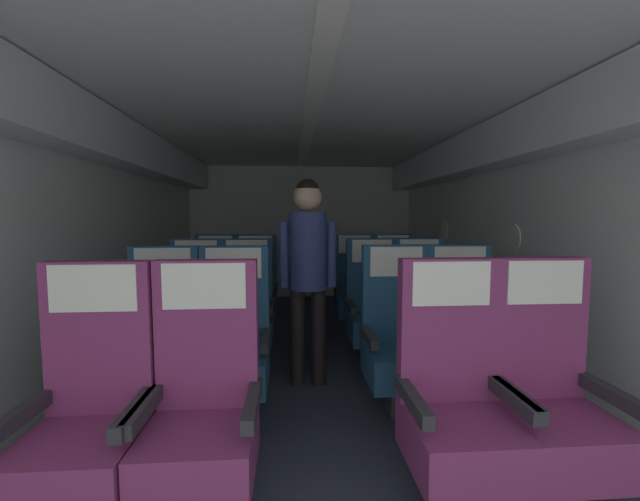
{
  "coord_description": "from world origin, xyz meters",
  "views": [
    {
      "loc": [
        -0.16,
        -0.21,
        1.28
      ],
      "look_at": [
        0.12,
        3.68,
        0.95
      ],
      "focal_mm": 22.01,
      "sensor_mm": 36.0,
      "label": 1
    }
  ],
  "objects_px": {
    "seat_a_right_aisle": "(552,402)",
    "seat_d_left_aisle": "(256,294)",
    "flight_attendant": "(308,260)",
    "seat_b_left_window": "(161,347)",
    "seat_c_right_window": "(373,311)",
    "seat_a_right_window": "(456,406)",
    "seat_c_left_window": "(195,314)",
    "seat_b_right_window": "(398,342)",
    "seat_c_right_aisle": "(421,310)",
    "seat_d_left_window": "(215,294)",
    "seat_c_left_aisle": "(247,313)",
    "seat_a_left_aisle": "(203,413)",
    "seat_d_right_aisle": "(394,292)",
    "seat_b_right_aisle": "(463,341)",
    "seat_d_right_window": "(355,292)",
    "seat_b_left_aisle": "(233,346)",
    "seat_a_left_window": "(89,419)"
  },
  "relations": [
    {
      "from": "seat_a_left_window",
      "to": "flight_attendant",
      "type": "distance_m",
      "value": 1.72
    },
    {
      "from": "seat_c_right_aisle",
      "to": "seat_d_left_window",
      "type": "height_order",
      "value": "same"
    },
    {
      "from": "seat_a_right_window",
      "to": "seat_b_left_window",
      "type": "relative_size",
      "value": 1.0
    },
    {
      "from": "seat_c_left_window",
      "to": "seat_d_left_window",
      "type": "xyz_separation_m",
      "value": [
        -0.0,
        0.9,
        0.0
      ]
    },
    {
      "from": "seat_a_right_window",
      "to": "seat_c_right_aisle",
      "type": "bearing_deg",
      "value": 76.07
    },
    {
      "from": "seat_a_right_window",
      "to": "seat_d_left_aisle",
      "type": "relative_size",
      "value": 1.0
    },
    {
      "from": "seat_b_left_window",
      "to": "seat_c_left_window",
      "type": "height_order",
      "value": "same"
    },
    {
      "from": "seat_a_right_aisle",
      "to": "seat_c_right_aisle",
      "type": "distance_m",
      "value": 1.77
    },
    {
      "from": "seat_a_right_aisle",
      "to": "seat_d_right_window",
      "type": "distance_m",
      "value": 2.69
    },
    {
      "from": "seat_a_right_aisle",
      "to": "seat_d_left_aisle",
      "type": "bearing_deg",
      "value": 120.46
    },
    {
      "from": "flight_attendant",
      "to": "seat_b_left_window",
      "type": "bearing_deg",
      "value": -175.12
    },
    {
      "from": "seat_b_left_window",
      "to": "seat_b_right_aisle",
      "type": "height_order",
      "value": "same"
    },
    {
      "from": "seat_b_left_aisle",
      "to": "seat_b_right_aisle",
      "type": "xyz_separation_m",
      "value": [
        1.52,
        0.01,
        0.0
      ]
    },
    {
      "from": "seat_b_right_window",
      "to": "seat_c_right_window",
      "type": "xyz_separation_m",
      "value": [
        0.01,
        0.86,
        0.0
      ]
    },
    {
      "from": "seat_c_left_aisle",
      "to": "seat_d_left_aisle",
      "type": "relative_size",
      "value": 1.0
    },
    {
      "from": "flight_attendant",
      "to": "seat_c_left_aisle",
      "type": "bearing_deg",
      "value": 119.53
    },
    {
      "from": "flight_attendant",
      "to": "seat_d_right_aisle",
      "type": "bearing_deg",
      "value": 32.79
    },
    {
      "from": "seat_c_left_aisle",
      "to": "seat_d_right_window",
      "type": "height_order",
      "value": "same"
    },
    {
      "from": "seat_c_left_aisle",
      "to": "seat_d_left_aisle",
      "type": "distance_m",
      "value": 0.86
    },
    {
      "from": "seat_b_right_aisle",
      "to": "seat_c_left_aisle",
      "type": "height_order",
      "value": "same"
    },
    {
      "from": "seat_a_right_window",
      "to": "seat_c_left_window",
      "type": "height_order",
      "value": "same"
    },
    {
      "from": "seat_a_left_aisle",
      "to": "seat_b_right_window",
      "type": "height_order",
      "value": "same"
    },
    {
      "from": "seat_a_left_aisle",
      "to": "seat_c_left_window",
      "type": "bearing_deg",
      "value": 104.37
    },
    {
      "from": "seat_a_right_window",
      "to": "seat_c_right_window",
      "type": "xyz_separation_m",
      "value": [
        0.0,
        1.75,
        0.0
      ]
    },
    {
      "from": "seat_b_right_window",
      "to": "seat_d_left_aisle",
      "type": "distance_m",
      "value": 2.06
    },
    {
      "from": "seat_c_right_aisle",
      "to": "flight_attendant",
      "type": "xyz_separation_m",
      "value": [
        -1.03,
        -0.44,
        0.51
      ]
    },
    {
      "from": "seat_b_left_window",
      "to": "seat_b_right_aisle",
      "type": "distance_m",
      "value": 1.98
    },
    {
      "from": "seat_b_left_aisle",
      "to": "flight_attendant",
      "type": "distance_m",
      "value": 0.84
    },
    {
      "from": "seat_b_right_window",
      "to": "seat_a_left_aisle",
      "type": "bearing_deg",
      "value": -141.06
    },
    {
      "from": "seat_c_left_window",
      "to": "seat_b_left_aisle",
      "type": "bearing_deg",
      "value": -63.11
    },
    {
      "from": "seat_c_left_aisle",
      "to": "seat_c_right_window",
      "type": "bearing_deg",
      "value": -1.19
    },
    {
      "from": "seat_c_right_aisle",
      "to": "seat_d_right_window",
      "type": "bearing_deg",
      "value": 116.7
    },
    {
      "from": "seat_d_left_window",
      "to": "flight_attendant",
      "type": "relative_size",
      "value": 0.7
    },
    {
      "from": "seat_b_right_window",
      "to": "seat_c_right_aisle",
      "type": "bearing_deg",
      "value": 62.88
    },
    {
      "from": "seat_c_right_aisle",
      "to": "seat_c_left_window",
      "type": "bearing_deg",
      "value": -179.97
    },
    {
      "from": "seat_b_right_aisle",
      "to": "seat_c_right_window",
      "type": "xyz_separation_m",
      "value": [
        -0.43,
        0.87,
        0.0
      ]
    },
    {
      "from": "seat_c_right_window",
      "to": "seat_d_right_window",
      "type": "height_order",
      "value": "same"
    },
    {
      "from": "seat_a_left_window",
      "to": "seat_b_right_window",
      "type": "distance_m",
      "value": 1.78
    },
    {
      "from": "seat_b_left_aisle",
      "to": "seat_c_right_aisle",
      "type": "bearing_deg",
      "value": 30.18
    },
    {
      "from": "seat_b_left_window",
      "to": "seat_c_right_window",
      "type": "xyz_separation_m",
      "value": [
        1.55,
        0.86,
        0.0
      ]
    },
    {
      "from": "seat_d_right_window",
      "to": "flight_attendant",
      "type": "relative_size",
      "value": 0.7
    },
    {
      "from": "seat_b_left_window",
      "to": "seat_b_left_aisle",
      "type": "relative_size",
      "value": 1.0
    },
    {
      "from": "seat_c_right_aisle",
      "to": "seat_d_left_aisle",
      "type": "distance_m",
      "value": 1.78
    },
    {
      "from": "seat_a_left_window",
      "to": "seat_b_left_aisle",
      "type": "distance_m",
      "value": 0.99
    },
    {
      "from": "seat_c_right_window",
      "to": "seat_d_right_aisle",
      "type": "distance_m",
      "value": 0.99
    },
    {
      "from": "seat_d_left_window",
      "to": "seat_d_right_window",
      "type": "relative_size",
      "value": 1.0
    },
    {
      "from": "seat_b_right_window",
      "to": "seat_c_left_window",
      "type": "xyz_separation_m",
      "value": [
        -1.53,
        0.87,
        0.0
      ]
    },
    {
      "from": "seat_d_left_aisle",
      "to": "flight_attendant",
      "type": "height_order",
      "value": "flight_attendant"
    },
    {
      "from": "seat_b_left_aisle",
      "to": "seat_b_right_aisle",
      "type": "bearing_deg",
      "value": 0.24
    },
    {
      "from": "seat_b_left_aisle",
      "to": "seat_c_left_window",
      "type": "xyz_separation_m",
      "value": [
        -0.45,
        0.89,
        0.0
      ]
    }
  ]
}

